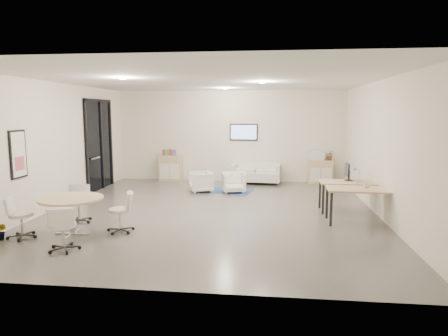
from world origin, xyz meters
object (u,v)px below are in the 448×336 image
desk_rear (350,185)px  round_table (71,202)px  loveseat (256,174)px  armchair_right (233,182)px  desk_front (362,192)px  sideboard_left (171,168)px  armchair_left (201,181)px  sideboard_right (320,172)px

desk_rear → round_table: size_ratio=1.16×
loveseat → armchair_right: loveseat is taller
desk_front → sideboard_left: bearing=140.0°
sideboard_left → armchair_right: 3.08m
desk_rear → sideboard_left: bearing=144.6°
sideboard_left → loveseat: 3.07m
armchair_left → desk_front: (4.12, -3.05, 0.36)m
armchair_left → round_table: size_ratio=0.55×
sideboard_left → armchair_right: bearing=-37.7°
sideboard_left → sideboard_right: bearing=0.1°
loveseat → sideboard_left: bearing=-179.2°
armchair_left → armchair_right: 1.01m
armchair_left → desk_rear: (4.06, -2.04, 0.33)m
loveseat → armchair_left: (-1.63, -1.69, 0.01)m
armchair_right → desk_front: (3.11, -3.05, 0.36)m
sideboard_left → desk_rear: sideboard_left is taller
sideboard_left → armchair_left: (1.43, -1.87, -0.11)m
sideboard_right → loveseat: sideboard_right is taller
armchair_right → round_table: size_ratio=0.55×
sideboard_left → armchair_left: size_ratio=1.33×
sideboard_left → round_table: size_ratio=0.73×
round_table → desk_rear: bearing=23.4°
sideboard_right → round_table: (-5.67, -6.48, 0.27)m
armchair_right → desk_rear: (3.05, -2.03, 0.33)m
armchair_left → desk_front: desk_front is taller
loveseat → round_table: round_table is taller
sideboard_right → armchair_right: (-2.83, -1.89, -0.07)m
armchair_left → desk_front: 5.14m
sideboard_right → loveseat: (-2.20, -0.19, -0.07)m
sideboard_right → desk_front: bearing=-86.7°
loveseat → armchair_right: bearing=-106.0°
armchair_left → round_table: bearing=-42.2°
loveseat → desk_rear: size_ratio=1.18×
sideboard_right → armchair_left: sideboard_right is taller
loveseat → desk_front: (2.48, -4.74, 0.36)m
loveseat → desk_front: bearing=-58.1°
sideboard_right → loveseat: bearing=-175.0°
loveseat → armchair_left: 2.35m
desk_front → round_table: desk_front is taller
desk_front → armchair_left: bearing=145.1°
desk_front → sideboard_right: bearing=94.9°
armchair_left → round_table: round_table is taller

